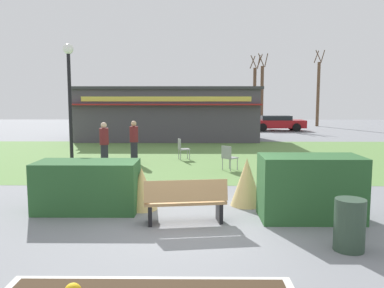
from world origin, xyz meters
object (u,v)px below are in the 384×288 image
at_px(cafe_chair_east, 182,147).
at_px(tree_left_bg, 254,96).
at_px(park_bench, 185,201).
at_px(parked_car_west_slot, 141,122).
at_px(parked_car_center_slot, 206,123).
at_px(tree_center_bg, 262,95).
at_px(cafe_chair_west, 228,156).
at_px(person_strolling, 134,142).
at_px(trash_bin, 350,225).
at_px(tree_right_bg, 318,93).
at_px(parked_car_east_slot, 277,123).
at_px(person_standing, 104,144).
at_px(food_kiosk, 169,113).
at_px(lamppost_mid, 70,93).

bearing_deg(cafe_chair_east, tree_left_bg, 72.97).
relative_size(park_bench, parked_car_west_slot, 0.41).
xyz_separation_m(parked_car_center_slot, tree_center_bg, (4.96, 3.37, 2.18)).
distance_m(cafe_chair_west, person_strolling, 3.99).
xyz_separation_m(trash_bin, tree_left_bg, (2.47, 28.56, 2.30)).
distance_m(cafe_chair_east, tree_right_bg, 23.39).
xyz_separation_m(parked_car_east_slot, tree_left_bg, (-1.31, 3.53, 2.11)).
bearing_deg(person_strolling, trash_bin, 151.02).
relative_size(parked_car_center_slot, tree_right_bg, 0.62).
relative_size(tree_left_bg, tree_right_bg, 0.91).
bearing_deg(park_bench, parked_car_west_slot, 99.92).
bearing_deg(tree_left_bg, cafe_chair_east, -107.03).
bearing_deg(parked_car_center_slot, tree_left_bg, 39.11).
relative_size(person_standing, tree_left_bg, 0.27).
bearing_deg(tree_right_bg, trash_bin, -105.70).
bearing_deg(cafe_chair_east, park_bench, -87.51).
bearing_deg(cafe_chair_east, person_strolling, -156.76).
relative_size(food_kiosk, tree_left_bg, 1.78).
distance_m(park_bench, cafe_chair_east, 8.58).
xyz_separation_m(lamppost_mid, parked_car_west_slot, (0.01, 17.84, -2.13)).
relative_size(lamppost_mid, food_kiosk, 0.40).
distance_m(cafe_chair_east, tree_left_bg, 19.54).
bearing_deg(cafe_chair_east, tree_center_bg, 71.10).
height_order(person_standing, parked_car_east_slot, person_standing).
bearing_deg(trash_bin, person_standing, 126.36).
height_order(person_standing, tree_center_bg, tree_center_bg).
relative_size(cafe_chair_west, parked_car_center_slot, 0.21).
bearing_deg(tree_right_bg, tree_center_bg, -162.36).
height_order(cafe_chair_west, person_strolling, person_strolling).
height_order(cafe_chair_west, tree_right_bg, tree_right_bg).
distance_m(lamppost_mid, parked_car_center_slot, 18.67).
xyz_separation_m(person_strolling, tree_left_bg, (7.57, 19.37, 1.89)).
xyz_separation_m(parked_car_east_slot, tree_right_bg, (4.69, 5.08, 2.42)).
height_order(trash_bin, tree_center_bg, tree_center_bg).
relative_size(person_strolling, parked_car_east_slot, 0.40).
bearing_deg(trash_bin, tree_right_bg, 74.30).
xyz_separation_m(cafe_chair_west, tree_center_bg, (4.55, 20.82, 2.29)).
relative_size(cafe_chair_west, person_strolling, 0.53).
bearing_deg(person_standing, tree_center_bg, -126.02).
height_order(food_kiosk, cafe_chair_west, food_kiosk).
bearing_deg(tree_left_bg, cafe_chair_west, -100.61).
bearing_deg(tree_center_bg, parked_car_east_slot, -78.40).
relative_size(park_bench, food_kiosk, 0.16).
distance_m(park_bench, parked_car_east_slot, 24.51).
bearing_deg(tree_right_bg, lamppost_mid, -123.97).
height_order(person_standing, tree_right_bg, tree_right_bg).
bearing_deg(person_standing, park_bench, 103.81).
xyz_separation_m(trash_bin, food_kiosk, (-4.34, 18.36, 1.18)).
bearing_deg(cafe_chair_west, lamppost_mid, -176.01).
xyz_separation_m(park_bench, parked_car_east_slot, (6.62, 23.60, 0.16)).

